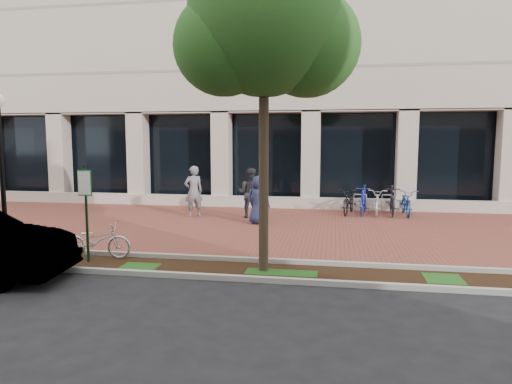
% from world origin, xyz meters
% --- Properties ---
extents(ground, '(120.00, 120.00, 0.00)m').
position_xyz_m(ground, '(0.00, 0.00, 0.00)').
color(ground, black).
rests_on(ground, ground).
extents(brick_plaza, '(40.00, 9.00, 0.01)m').
position_xyz_m(brick_plaza, '(0.00, 0.00, 0.01)').
color(brick_plaza, brown).
rests_on(brick_plaza, ground).
extents(planting_strip, '(40.00, 1.50, 0.01)m').
position_xyz_m(planting_strip, '(0.00, -5.25, 0.01)').
color(planting_strip, black).
rests_on(planting_strip, ground).
extents(curb_plaza_side, '(40.00, 0.12, 0.12)m').
position_xyz_m(curb_plaza_side, '(0.00, -4.50, 0.06)').
color(curb_plaza_side, '#ABABA2').
rests_on(curb_plaza_side, ground).
extents(curb_street_side, '(40.00, 0.12, 0.12)m').
position_xyz_m(curb_street_side, '(0.00, -6.00, 0.06)').
color(curb_street_side, '#ABABA2').
rests_on(curb_street_side, ground).
extents(near_office_building, '(40.00, 12.12, 16.00)m').
position_xyz_m(near_office_building, '(0.00, 10.47, 10.05)').
color(near_office_building, beige).
rests_on(near_office_building, ground).
extents(parking_sign, '(0.34, 0.07, 2.37)m').
position_xyz_m(parking_sign, '(-2.86, -5.15, 1.51)').
color(parking_sign, '#153B1A').
rests_on(parking_sign, ground).
extents(lamppost, '(0.36, 0.36, 4.11)m').
position_xyz_m(lamppost, '(-5.28, -4.89, 2.33)').
color(lamppost, black).
rests_on(lamppost, ground).
extents(street_tree, '(3.99, 3.33, 7.22)m').
position_xyz_m(street_tree, '(1.52, -5.11, 5.34)').
color(street_tree, '#433626').
rests_on(street_tree, ground).
extents(locked_bicycle, '(1.81, 0.81, 0.92)m').
position_xyz_m(locked_bicycle, '(-2.84, -4.78, 0.46)').
color(locked_bicycle, silver).
rests_on(locked_bicycle, ground).
extents(pedestrian_left, '(0.86, 0.79, 1.98)m').
position_xyz_m(pedestrian_left, '(-2.33, 1.69, 0.99)').
color(pedestrian_left, slate).
rests_on(pedestrian_left, ground).
extents(pedestrian_mid, '(1.05, 0.88, 1.91)m').
position_xyz_m(pedestrian_mid, '(-0.14, 1.83, 0.96)').
color(pedestrian_mid, '#28282D').
rests_on(pedestrian_mid, ground).
extents(pedestrian_right, '(0.92, 0.68, 1.72)m').
position_xyz_m(pedestrian_right, '(0.39, 0.59, 0.86)').
color(pedestrian_right, '#1E244B').
rests_on(pedestrian_right, ground).
extents(bollard, '(0.12, 0.12, 0.96)m').
position_xyz_m(bollard, '(5.35, 3.69, 0.49)').
color(bollard, silver).
rests_on(bollard, ground).
extents(bike_rack_cluster, '(3.10, 2.11, 1.17)m').
position_xyz_m(bike_rack_cluster, '(4.74, 3.38, 0.55)').
color(bike_rack_cluster, black).
rests_on(bike_rack_cluster, ground).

